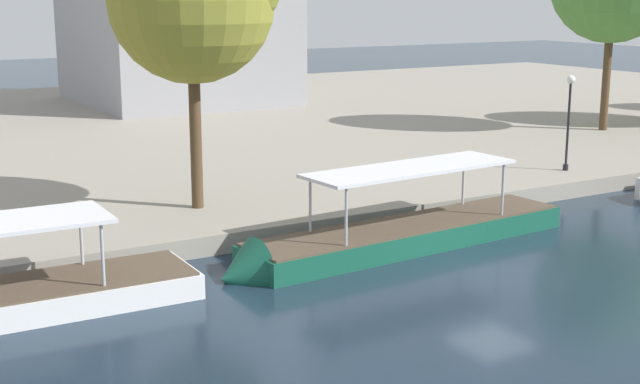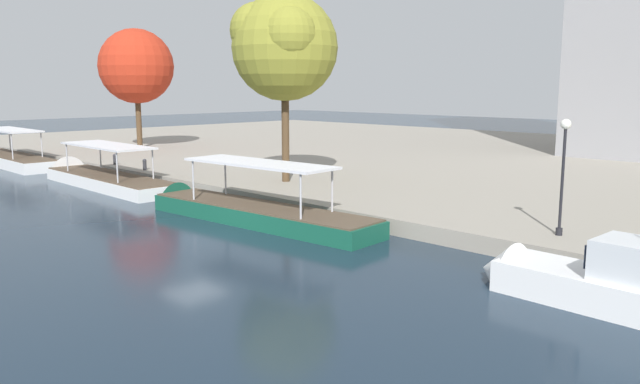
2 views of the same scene
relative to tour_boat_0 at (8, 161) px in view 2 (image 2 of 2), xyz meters
The scene contains 11 objects.
ground_plane 34.26m from the tour_boat_0, ahead, with size 220.00×220.00×0.00m, color #192838.
dock_promenade 45.49m from the tour_boat_0, 41.61° to the left, with size 120.00×55.00×0.76m, color gray.
tour_boat_0 is the anchor object (origin of this frame).
tour_boat_1 16.57m from the tour_boat_0, ahead, with size 14.89×3.33×4.02m.
tour_boat_2 32.56m from the tour_boat_0, ahead, with size 15.00×3.69×4.11m.
motor_yacht_3 50.82m from the tour_boat_0, ahead, with size 9.67×2.60×3.89m.
mooring_bollard_0 17.07m from the tour_boat_0, 12.09° to the left, with size 0.29×0.29×0.80m.
mooring_bollard_1 12.72m from the tour_boat_0, 16.46° to the left, with size 0.26×0.26×0.82m.
lamp_post 46.95m from the tour_boat_0, ahead, with size 0.42×0.42×4.67m.
tree_1 30.12m from the tour_boat_0, 13.61° to the left, with size 6.52×6.52×11.54m.
tree_4 14.19m from the tour_boat_0, 81.97° to the left, with size 7.09×7.09×11.39m.
Camera 2 is at (23.10, -15.32, 6.68)m, focal length 35.31 mm.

